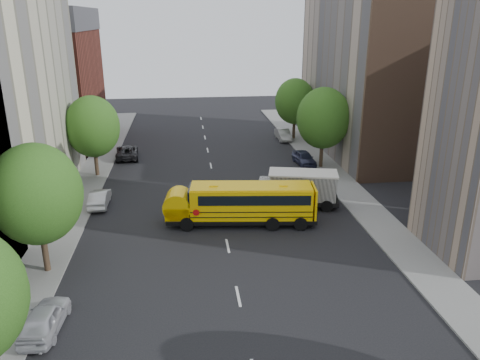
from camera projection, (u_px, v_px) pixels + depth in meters
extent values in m
plane|color=black|center=(225.00, 233.00, 32.99)|extent=(120.00, 120.00, 0.00)
cube|color=slate|center=(72.00, 212.00, 36.34)|extent=(3.00, 80.00, 0.12)
cube|color=slate|center=(357.00, 199.00, 38.97)|extent=(3.00, 80.00, 0.12)
cube|color=silver|center=(215.00, 185.00, 42.36)|extent=(0.15, 64.00, 0.01)
cube|color=maroon|center=(51.00, 88.00, 55.05)|extent=(10.00, 15.00, 13.00)
cube|color=tan|center=(372.00, 70.00, 50.84)|extent=(10.00, 22.00, 18.00)
cube|color=brown|center=(421.00, 83.00, 40.52)|extent=(10.10, 0.30, 18.00)
cylinder|color=#38281C|center=(45.00, 250.00, 27.51)|extent=(0.36, 0.36, 2.88)
ellipsoid|color=#214B14|center=(36.00, 194.00, 26.35)|extent=(5.12, 5.12, 5.89)
cylinder|color=#38281C|center=(96.00, 162.00, 44.40)|extent=(0.36, 0.36, 2.81)
ellipsoid|color=#214B14|center=(93.00, 127.00, 43.27)|extent=(4.99, 4.99, 5.74)
cylinder|color=#38281C|center=(321.00, 154.00, 46.88)|extent=(0.36, 0.36, 2.95)
ellipsoid|color=#214B14|center=(323.00, 118.00, 45.70)|extent=(5.25, 5.25, 6.04)
cylinder|color=#38281C|center=(294.00, 128.00, 58.17)|extent=(0.36, 0.36, 2.74)
ellipsoid|color=#214B14|center=(295.00, 101.00, 57.07)|extent=(4.86, 4.86, 5.59)
cube|color=black|center=(241.00, 217.00, 34.36)|extent=(11.02, 3.64, 0.29)
cube|color=#FFC505|center=(251.00, 201.00, 33.95)|extent=(8.90, 3.35, 2.22)
cube|color=#FFC505|center=(181.00, 210.00, 34.12)|extent=(1.97, 2.40, 0.97)
cube|color=black|center=(194.00, 195.00, 33.75)|extent=(0.72, 2.26, 1.16)
cube|color=#FFC505|center=(251.00, 186.00, 33.58)|extent=(8.88, 3.16, 0.14)
cube|color=black|center=(253.00, 195.00, 33.80)|extent=(8.14, 3.33, 0.72)
cube|color=black|center=(251.00, 211.00, 34.21)|extent=(8.91, 3.41, 0.06)
cube|color=black|center=(251.00, 206.00, 34.08)|extent=(8.91, 3.41, 0.06)
cube|color=#FFC505|center=(311.00, 201.00, 34.00)|extent=(0.41, 2.41, 2.22)
cube|color=#FFC505|center=(215.00, 185.00, 33.52)|extent=(0.64, 0.64, 0.10)
cube|color=#FFC505|center=(282.00, 185.00, 33.57)|extent=(0.64, 0.64, 0.10)
cylinder|color=#FFC505|center=(180.00, 204.00, 33.96)|extent=(2.26, 2.43, 2.03)
cylinder|color=red|center=(198.00, 212.00, 32.79)|extent=(0.48, 0.09, 0.48)
cylinder|color=black|center=(189.00, 224.00, 33.20)|extent=(0.99, 0.39, 0.97)
cylinder|color=black|center=(192.00, 211.00, 35.47)|extent=(0.99, 0.39, 0.97)
cylinder|color=black|center=(271.00, 224.00, 33.26)|extent=(0.99, 0.39, 0.97)
cylinder|color=black|center=(269.00, 211.00, 35.54)|extent=(0.99, 0.39, 0.97)
cylinder|color=black|center=(299.00, 224.00, 33.28)|extent=(0.99, 0.39, 0.97)
cylinder|color=black|center=(294.00, 211.00, 35.56)|extent=(0.99, 0.39, 0.97)
cube|color=black|center=(296.00, 199.00, 37.62)|extent=(7.05, 3.70, 0.34)
cube|color=silver|center=(303.00, 186.00, 37.18)|extent=(5.50, 3.24, 2.01)
cube|color=silver|center=(265.00, 188.00, 37.60)|extent=(2.01, 2.43, 1.34)
cube|color=silver|center=(304.00, 173.00, 36.83)|extent=(5.74, 3.40, 0.13)
cylinder|color=black|center=(264.00, 204.00, 36.85)|extent=(0.98, 0.49, 0.94)
cylinder|color=black|center=(266.00, 194.00, 38.95)|extent=(0.98, 0.49, 0.94)
cylinder|color=black|center=(299.00, 205.00, 36.58)|extent=(0.98, 0.49, 0.94)
cylinder|color=black|center=(298.00, 195.00, 38.68)|extent=(0.98, 0.49, 0.94)
cylinder|color=black|center=(330.00, 207.00, 36.33)|extent=(0.98, 0.49, 0.94)
cylinder|color=black|center=(328.00, 196.00, 38.43)|extent=(0.98, 0.49, 0.94)
imported|color=silver|center=(45.00, 319.00, 22.48)|extent=(1.86, 4.10, 1.36)
imported|color=silver|center=(100.00, 198.00, 37.58)|extent=(1.42, 3.95, 1.29)
imported|color=black|center=(127.00, 152.00, 50.42)|extent=(2.71, 5.12, 1.37)
imported|color=#2E3251|center=(304.00, 158.00, 48.22)|extent=(2.01, 4.20, 1.38)
imported|color=gray|center=(283.00, 135.00, 57.89)|extent=(1.50, 4.13, 1.35)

